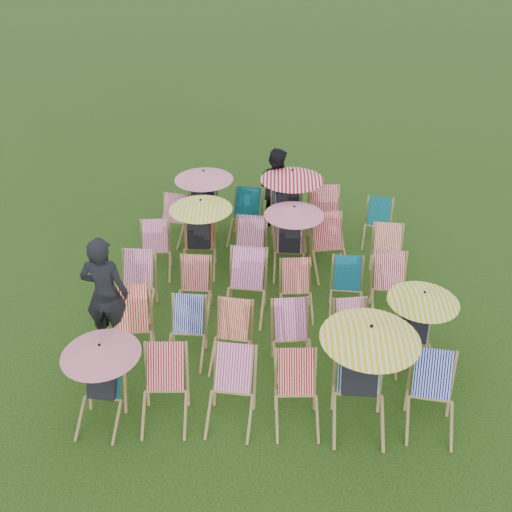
{
  "coord_description": "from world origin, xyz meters",
  "views": [
    {
      "loc": [
        0.06,
        -7.35,
        5.74
      ],
      "look_at": [
        -0.18,
        0.29,
        0.9
      ],
      "focal_mm": 40.0,
      "sensor_mm": 36.0,
      "label": 1
    }
  ],
  "objects_px": {
    "deckchair_0": "(100,383)",
    "person_rear": "(276,187)",
    "deckchair_29": "(378,224)",
    "deckchair_5": "(432,398)",
    "person_left": "(106,294)"
  },
  "relations": [
    {
      "from": "deckchair_0",
      "to": "deckchair_5",
      "type": "distance_m",
      "value": 4.14
    },
    {
      "from": "deckchair_0",
      "to": "person_rear",
      "type": "distance_m",
      "value": 5.68
    },
    {
      "from": "person_rear",
      "to": "deckchair_5",
      "type": "bearing_deg",
      "value": 145.06
    },
    {
      "from": "person_rear",
      "to": "deckchair_0",
      "type": "bearing_deg",
      "value": 102.0
    },
    {
      "from": "deckchair_5",
      "to": "person_left",
      "type": "bearing_deg",
      "value": 170.8
    },
    {
      "from": "deckchair_0",
      "to": "person_left",
      "type": "height_order",
      "value": "person_left"
    },
    {
      "from": "deckchair_29",
      "to": "person_left",
      "type": "bearing_deg",
      "value": -133.49
    },
    {
      "from": "deckchair_0",
      "to": "person_rear",
      "type": "height_order",
      "value": "person_rear"
    },
    {
      "from": "person_left",
      "to": "person_rear",
      "type": "relative_size",
      "value": 1.13
    },
    {
      "from": "deckchair_29",
      "to": "person_rear",
      "type": "height_order",
      "value": "person_rear"
    },
    {
      "from": "deckchair_0",
      "to": "person_left",
      "type": "distance_m",
      "value": 1.49
    },
    {
      "from": "deckchair_0",
      "to": "person_rear",
      "type": "xyz_separation_m",
      "value": [
        2.17,
        5.25,
        0.21
      ]
    },
    {
      "from": "person_left",
      "to": "person_rear",
      "type": "height_order",
      "value": "person_left"
    },
    {
      "from": "person_rear",
      "to": "person_left",
      "type": "bearing_deg",
      "value": 91.98
    },
    {
      "from": "person_rear",
      "to": "deckchair_29",
      "type": "bearing_deg",
      "value": -164.96
    }
  ]
}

